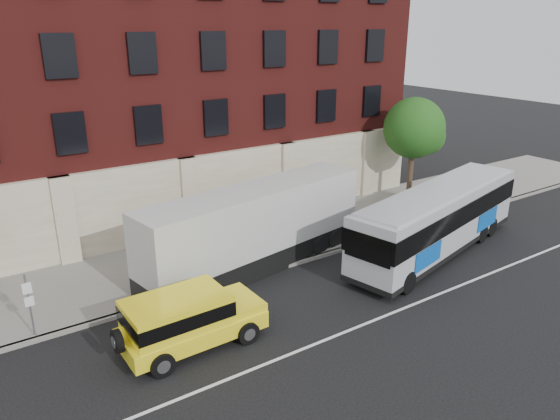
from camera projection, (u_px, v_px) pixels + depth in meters
ground at (336, 346)px, 17.93m from camera, size 120.00×120.00×0.00m
sidewalk at (216, 253)px, 24.95m from camera, size 60.00×6.00×0.15m
kerb at (248, 277)px, 22.60m from camera, size 60.00×0.25×0.15m
lane_line at (327, 339)px, 18.32m from camera, size 60.00×0.12×0.01m
building at (144, 78)px, 28.60m from camera, size 30.00×12.10×15.00m
sign_pole at (29, 303)px, 17.83m from camera, size 0.30×0.20×2.50m
street_tree at (415, 130)px, 30.90m from camera, size 3.60×3.60×6.20m
city_bus at (438, 218)px, 24.62m from camera, size 12.00×5.14×3.22m
yellow_suv at (186, 318)px, 17.53m from camera, size 5.17×2.35×1.97m
shipping_container at (255, 229)px, 23.08m from camera, size 11.40×4.18×3.72m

